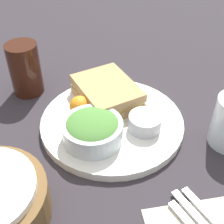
# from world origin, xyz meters

# --- Properties ---
(ground_plane) EXTENTS (4.00, 4.00, 0.00)m
(ground_plane) POSITION_xyz_m (0.00, 0.00, 0.00)
(ground_plane) COLOR #2D282D
(plate) EXTENTS (0.30, 0.30, 0.02)m
(plate) POSITION_xyz_m (0.00, 0.00, 0.01)
(plate) COLOR white
(plate) RESTS_ON ground_plane
(sandwich) EXTENTS (0.17, 0.15, 0.05)m
(sandwich) POSITION_xyz_m (0.06, -0.00, 0.04)
(sandwich) COLOR tan
(sandwich) RESTS_ON plate
(salad_bowl) EXTENTS (0.12, 0.12, 0.05)m
(salad_bowl) POSITION_xyz_m (-0.05, 0.05, 0.04)
(salad_bowl) COLOR silver
(salad_bowl) RESTS_ON plate
(dressing_cup) EXTENTS (0.07, 0.07, 0.03)m
(dressing_cup) POSITION_xyz_m (-0.04, -0.06, 0.03)
(dressing_cup) COLOR #B7B7BC
(dressing_cup) RESTS_ON plate
(orange_wedge) EXTENTS (0.04, 0.04, 0.04)m
(orange_wedge) POSITION_xyz_m (0.03, 0.06, 0.04)
(orange_wedge) COLOR orange
(orange_wedge) RESTS_ON plate
(drink_glass) EXTENTS (0.07, 0.07, 0.12)m
(drink_glass) POSITION_xyz_m (0.16, 0.18, 0.06)
(drink_glass) COLOR #38190F
(drink_glass) RESTS_ON ground_plane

